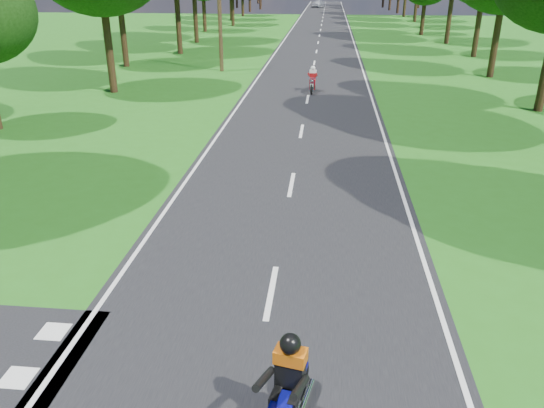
# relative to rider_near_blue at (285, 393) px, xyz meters

# --- Properties ---
(ground) EXTENTS (160.00, 160.00, 0.00)m
(ground) POSITION_rel_rider_near_blue_xyz_m (-0.57, 1.65, -0.83)
(ground) COLOR #216116
(ground) RESTS_ON ground
(main_road) EXTENTS (7.00, 140.00, 0.02)m
(main_road) POSITION_rel_rider_near_blue_xyz_m (-0.57, 51.65, -0.82)
(main_road) COLOR black
(main_road) RESTS_ON ground
(road_markings) EXTENTS (7.40, 140.00, 0.01)m
(road_markings) POSITION_rel_rider_near_blue_xyz_m (-0.71, 49.78, -0.80)
(road_markings) COLOR silver
(road_markings) RESTS_ON main_road
(telegraph_pole) EXTENTS (1.20, 0.26, 8.00)m
(telegraph_pole) POSITION_rel_rider_near_blue_xyz_m (-6.57, 29.65, 3.25)
(telegraph_pole) COLOR #382616
(telegraph_pole) RESTS_ON ground
(rider_near_blue) EXTENTS (1.04, 2.03, 1.61)m
(rider_near_blue) POSITION_rel_rider_near_blue_xyz_m (0.00, 0.00, 0.00)
(rider_near_blue) COLOR #0C0E8A
(rider_near_blue) RESTS_ON main_road
(rider_far_red) EXTENTS (0.59, 1.66, 1.37)m
(rider_far_red) POSITION_rel_rider_near_blue_xyz_m (-0.39, 23.52, -0.12)
(rider_far_red) COLOR maroon
(rider_far_red) RESTS_ON main_road
(distant_car) EXTENTS (2.67, 4.17, 1.32)m
(distant_car) POSITION_rel_rider_near_blue_xyz_m (-1.81, 99.26, -0.15)
(distant_car) COLOR silver
(distant_car) RESTS_ON main_road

